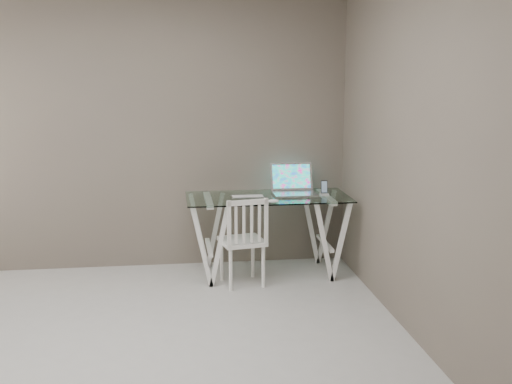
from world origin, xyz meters
TOP-DOWN VIEW (x-y plane):
  - room at (-0.06, 0.02)m, footprint 4.50×4.52m
  - desk at (1.18, 1.82)m, footprint 1.50×0.70m
  - chair at (0.92, 1.51)m, footprint 0.43×0.43m
  - laptop at (1.44, 1.94)m, footprint 0.40×0.37m
  - keyboard at (0.99, 1.83)m, footprint 0.30×0.13m
  - mouse at (1.18, 1.53)m, footprint 0.11×0.06m
  - phone_dock at (1.71, 1.82)m, footprint 0.07×0.07m

SIDE VIEW (x-z plane):
  - desk at x=1.18m, z-range 0.01..0.76m
  - chair at x=0.92m, z-range 0.04..0.85m
  - keyboard at x=0.99m, z-range 0.75..0.75m
  - mouse at x=1.18m, z-range 0.75..0.78m
  - phone_dock at x=1.71m, z-range 0.72..0.85m
  - laptop at x=1.44m, z-range 0.67..0.95m
  - room at x=-0.06m, z-range 0.36..3.07m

